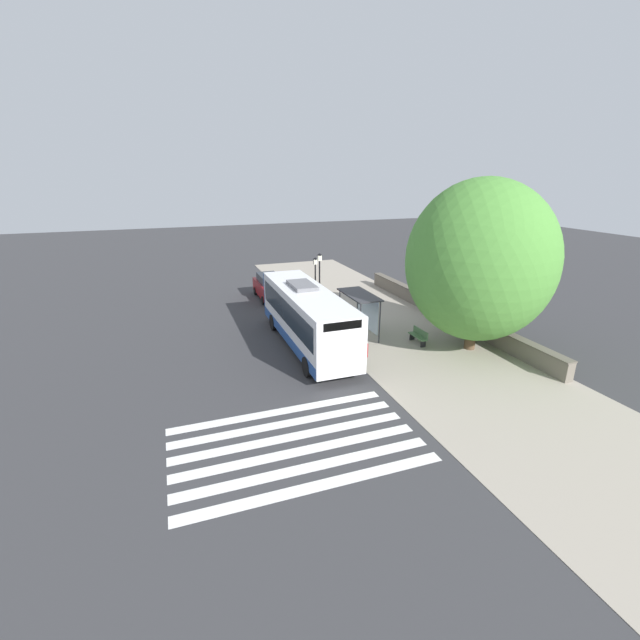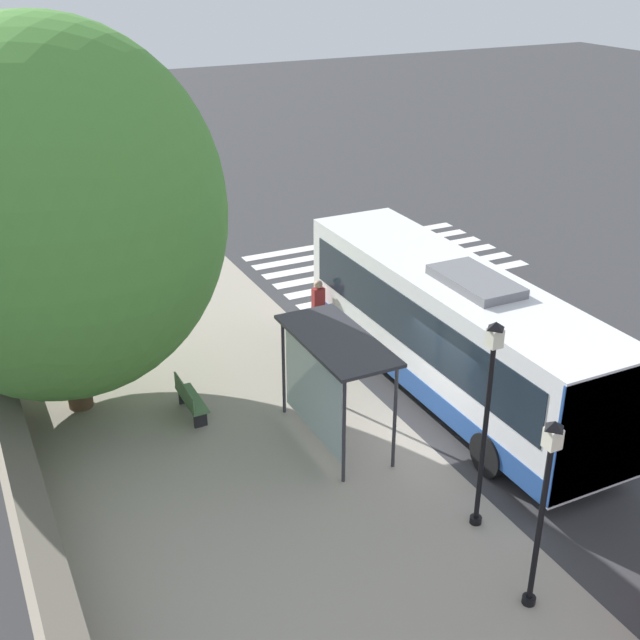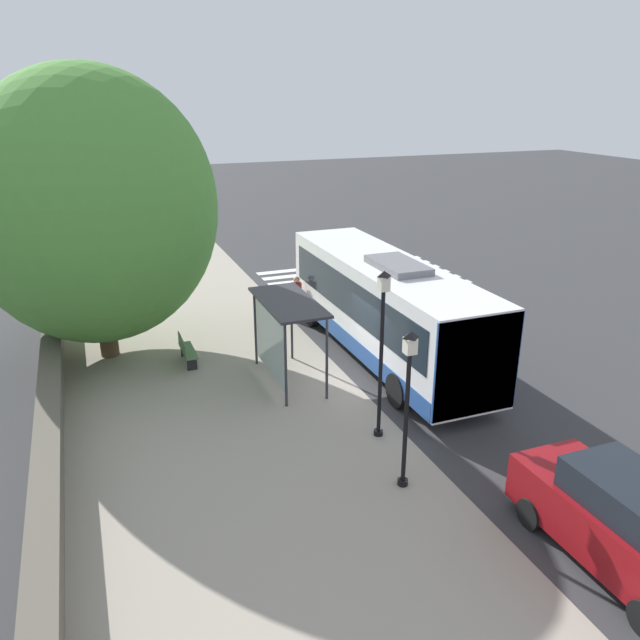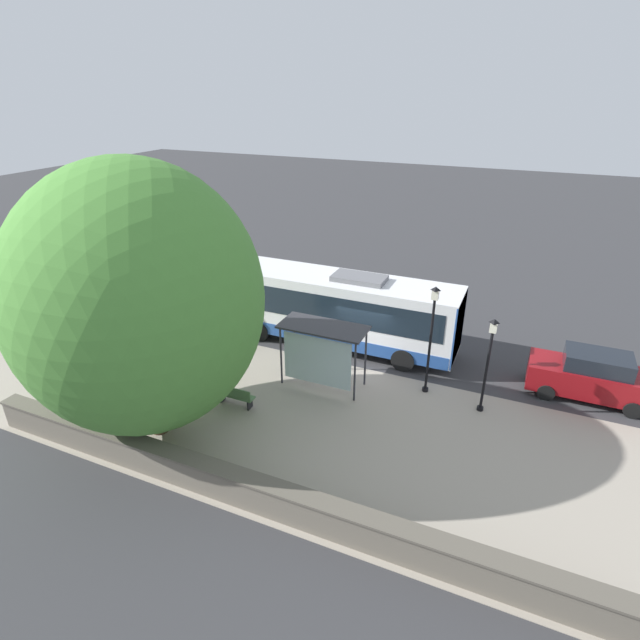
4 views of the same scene
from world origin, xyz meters
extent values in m
plane|color=#353538|center=(0.00, 0.00, 0.00)|extent=(120.00, 120.00, 0.00)
cube|color=#9E9384|center=(-4.50, 0.00, 0.01)|extent=(9.00, 44.00, 0.02)
cube|color=silver|center=(5.00, 7.87, 0.00)|extent=(9.00, 0.50, 0.01)
cube|color=silver|center=(5.00, 8.82, 0.00)|extent=(9.00, 0.50, 0.01)
cube|color=silver|center=(5.00, 9.77, 0.00)|extent=(9.00, 0.50, 0.01)
cube|color=silver|center=(5.00, 10.72, 0.00)|extent=(9.00, 0.50, 0.01)
cube|color=silver|center=(5.00, 11.67, 0.00)|extent=(9.00, 0.50, 0.01)
cube|color=silver|center=(5.00, 12.62, 0.00)|extent=(9.00, 0.50, 0.01)
cube|color=#6B6356|center=(-8.55, 0.00, 0.50)|extent=(0.50, 20.00, 0.99)
cube|color=#5B5449|center=(-8.55, 0.00, 1.03)|extent=(0.60, 20.00, 0.08)
cube|color=white|center=(1.71, 1.44, 1.87)|extent=(2.47, 10.49, 2.84)
cube|color=black|center=(1.71, 1.44, 2.24)|extent=(2.51, 9.65, 1.25)
cube|color=#264C93|center=(1.71, 1.44, 0.73)|extent=(2.51, 10.28, 0.57)
cube|color=#264C93|center=(1.71, -3.77, 1.87)|extent=(2.51, 0.06, 2.72)
cube|color=black|center=(1.71, 6.65, 3.00)|extent=(1.86, 0.08, 0.40)
cube|color=slate|center=(1.71, 0.66, 3.40)|extent=(1.24, 2.31, 0.22)
cylinder|color=black|center=(0.55, 5.12, 0.50)|extent=(0.30, 1.00, 1.00)
cylinder|color=black|center=(2.87, 5.12, 0.50)|extent=(0.30, 1.00, 1.00)
cylinder|color=black|center=(0.55, -1.81, 0.50)|extent=(0.30, 1.00, 1.00)
cylinder|color=black|center=(2.87, -1.81, 0.50)|extent=(0.30, 1.00, 1.00)
cylinder|color=#2D2D33|center=(-1.17, -0.69, 1.27)|extent=(0.08, 0.08, 2.53)
cylinder|color=#2D2D33|center=(-1.17, 2.41, 1.27)|extent=(0.08, 0.08, 2.53)
cylinder|color=#2D2D33|center=(-2.40, -0.69, 1.27)|extent=(0.08, 0.08, 2.53)
cylinder|color=#2D2D33|center=(-2.40, 2.41, 1.27)|extent=(0.08, 0.08, 2.53)
cube|color=#2D2D33|center=(-1.78, 0.86, 2.57)|extent=(1.53, 3.40, 0.08)
cube|color=silver|center=(-2.38, 0.86, 1.39)|extent=(0.03, 2.79, 2.02)
cylinder|color=#2D3347|center=(0.07, 5.73, 0.43)|extent=(0.12, 0.12, 0.87)
cylinder|color=#2D3347|center=(0.23, 5.73, 0.43)|extent=(0.12, 0.12, 0.87)
cube|color=maroon|center=(0.15, 5.73, 1.22)|extent=(0.34, 0.22, 0.70)
sphere|color=tan|center=(0.15, 5.73, 1.69)|extent=(0.24, 0.24, 0.24)
cube|color=#4C7247|center=(-4.45, 3.29, 0.45)|extent=(0.40, 1.50, 0.06)
cube|color=#4C7247|center=(-4.62, 3.29, 0.68)|extent=(0.04, 1.50, 0.40)
cube|color=black|center=(-4.45, 2.69, 0.23)|extent=(0.32, 0.06, 0.45)
cube|color=black|center=(-4.45, 3.89, 0.23)|extent=(0.32, 0.06, 0.45)
cylinder|color=black|center=(-0.67, -3.06, 0.08)|extent=(0.24, 0.24, 0.16)
cylinder|color=black|center=(-0.67, -3.06, 1.98)|extent=(0.10, 0.10, 3.96)
cube|color=silver|center=(-0.67, -3.06, 4.14)|extent=(0.24, 0.24, 0.35)
pyramid|color=black|center=(-0.67, -3.06, 4.38)|extent=(0.28, 0.28, 0.14)
cylinder|color=black|center=(-1.12, -5.22, 0.08)|extent=(0.24, 0.24, 0.16)
cylinder|color=black|center=(-1.12, -5.22, 1.64)|extent=(0.10, 0.10, 3.28)
cube|color=silver|center=(-1.12, -5.22, 3.45)|extent=(0.24, 0.24, 0.35)
pyramid|color=black|center=(-1.12, -5.22, 3.70)|extent=(0.28, 0.28, 0.14)
cylinder|color=brown|center=(-6.82, 4.91, 1.43)|extent=(0.60, 0.60, 2.87)
ellipsoid|color=#4C8C38|center=(-6.82, 4.91, 5.01)|extent=(7.77, 7.77, 8.55)
cube|color=maroon|center=(1.46, -8.87, 0.78)|extent=(1.73, 4.47, 1.01)
cube|color=black|center=(1.46, -8.98, 1.60)|extent=(1.47, 2.32, 0.63)
cylinder|color=black|center=(0.64, -7.42, 0.32)|extent=(0.22, 0.64, 0.64)
cylinder|color=black|center=(2.27, -7.42, 0.32)|extent=(0.22, 0.64, 0.64)
cylinder|color=black|center=(0.64, -10.32, 0.32)|extent=(0.22, 0.64, 0.64)
cylinder|color=black|center=(2.27, -10.32, 0.32)|extent=(0.22, 0.64, 0.64)
camera|label=1|loc=(8.66, 23.10, 9.43)|focal=24.00mm
camera|label=2|loc=(-9.04, -13.05, 10.50)|focal=45.00mm
camera|label=3|loc=(-7.20, -15.71, 8.49)|focal=35.00mm
camera|label=4|loc=(-17.56, -5.87, 11.02)|focal=28.00mm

